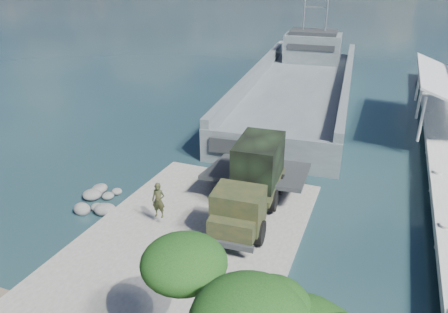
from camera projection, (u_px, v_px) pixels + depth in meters
ground at (190, 244)px, 21.39m from camera, size 1400.00×1400.00×0.00m
boat_ramp at (181, 252)px, 20.44m from camera, size 10.00×18.00×0.50m
shoreline_rocks at (91, 215)px, 23.83m from camera, size 3.20×5.60×0.90m
landing_craft at (299, 93)px, 41.86m from camera, size 11.70×37.07×10.86m
military_truck at (252, 181)px, 22.56m from camera, size 2.89×7.78×3.54m
soldier at (159, 207)px, 21.83m from camera, size 0.73×0.52×1.87m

